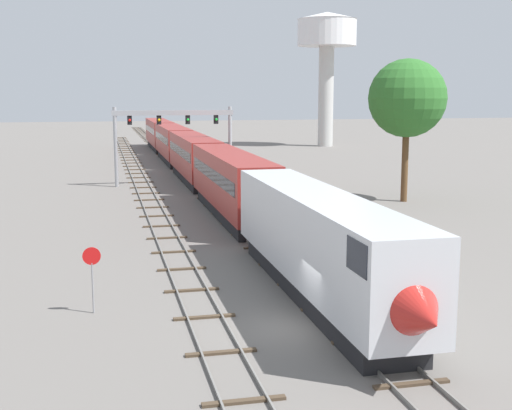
# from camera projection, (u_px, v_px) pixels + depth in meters

# --- Properties ---
(ground_plane) EXTENTS (400.00, 400.00, 0.00)m
(ground_plane) POSITION_uv_depth(u_px,v_px,m) (299.00, 328.00, 27.14)
(ground_plane) COLOR slate
(track_main) EXTENTS (2.60, 200.00, 0.16)m
(track_main) POSITION_uv_depth(u_px,v_px,m) (178.00, 167.00, 85.26)
(track_main) COLOR slate
(track_main) RESTS_ON ground
(track_near) EXTENTS (2.60, 160.00, 0.16)m
(track_near) POSITION_uv_depth(u_px,v_px,m) (145.00, 190.00, 64.81)
(track_near) COLOR slate
(track_near) RESTS_ON ground
(passenger_train) EXTENTS (3.04, 104.64, 4.80)m
(passenger_train) POSITION_uv_depth(u_px,v_px,m) (193.00, 157.00, 71.37)
(passenger_train) COLOR silver
(passenger_train) RESTS_ON ground
(signal_gantry) EXTENTS (12.10, 0.49, 7.87)m
(signal_gantry) POSITION_uv_depth(u_px,v_px,m) (174.00, 128.00, 67.93)
(signal_gantry) COLOR #999BA0
(signal_gantry) RESTS_ON ground
(water_tower) EXTENTS (10.19, 10.19, 22.72)m
(water_tower) POSITION_uv_depth(u_px,v_px,m) (327.00, 40.00, 115.62)
(water_tower) COLOR beige
(water_tower) RESTS_ON ground
(stop_sign) EXTENTS (0.76, 0.08, 2.88)m
(stop_sign) POSITION_uv_depth(u_px,v_px,m) (92.00, 270.00, 28.65)
(stop_sign) COLOR gray
(stop_sign) RESTS_ON ground
(trackside_tree_left) EXTENTS (6.60, 6.60, 12.10)m
(trackside_tree_left) POSITION_uv_depth(u_px,v_px,m) (407.00, 99.00, 57.15)
(trackside_tree_left) COLOR brown
(trackside_tree_left) RESTS_ON ground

